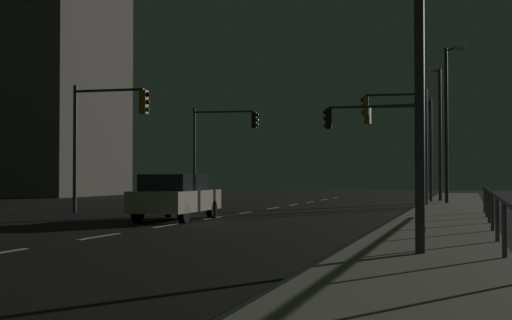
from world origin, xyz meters
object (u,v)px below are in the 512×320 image
at_px(traffic_light_far_left, 221,135).
at_px(street_lamp_across_street, 437,122).
at_px(traffic_light_mid_right, 107,123).
at_px(traffic_light_near_left, 402,130).
at_px(traffic_light_far_right, 376,131).
at_px(street_lamp_far_end, 449,111).
at_px(car, 176,196).
at_px(street_lamp_corner, 413,3).
at_px(traffic_light_near_right, 398,124).

xyz_separation_m(traffic_light_far_left, street_lamp_across_street, (12.56, 0.49, 0.57)).
bearing_deg(traffic_light_mid_right, street_lamp_across_street, 49.02).
xyz_separation_m(traffic_light_near_left, traffic_light_far_right, (-0.53, -7.07, -0.48)).
bearing_deg(traffic_light_near_left, traffic_light_mid_right, -127.43).
bearing_deg(street_lamp_across_street, street_lamp_far_end, -77.32).
relative_size(traffic_light_near_left, street_lamp_across_street, 0.76).
bearing_deg(street_lamp_across_street, traffic_light_far_right, -107.71).
height_order(car, traffic_light_mid_right, traffic_light_mid_right).
height_order(street_lamp_corner, street_lamp_far_end, street_lamp_far_end).
height_order(car, street_lamp_far_end, street_lamp_far_end).
height_order(traffic_light_near_left, street_lamp_far_end, street_lamp_far_end).
distance_m(car, street_lamp_far_end, 17.56).
distance_m(street_lamp_corner, street_lamp_across_street, 26.73).
distance_m(traffic_light_near_left, traffic_light_far_left, 10.66).
distance_m(traffic_light_far_left, street_lamp_corner, 29.39).
bearing_deg(street_lamp_corner, car, 134.13).
bearing_deg(traffic_light_near_right, street_lamp_across_street, 73.89).
bearing_deg(traffic_light_far_left, traffic_light_far_right, -35.13).
relative_size(traffic_light_mid_right, traffic_light_far_left, 0.94).
height_order(traffic_light_near_left, street_lamp_corner, street_lamp_corner).
height_order(traffic_light_far_right, street_lamp_across_street, street_lamp_across_street).
bearing_deg(traffic_light_far_right, street_lamp_across_street, 72.29).
distance_m(street_lamp_across_street, street_lamp_far_end, 3.18).
bearing_deg(traffic_light_far_left, car, -75.09).
bearing_deg(street_lamp_far_end, traffic_light_far_right, -124.60).
relative_size(car, street_lamp_corner, 0.59).
bearing_deg(traffic_light_far_right, street_lamp_far_end, 55.40).
bearing_deg(car, street_lamp_far_end, 59.66).
height_order(car, traffic_light_near_left, traffic_light_near_left).
xyz_separation_m(traffic_light_mid_right, traffic_light_near_right, (10.90, 8.84, 0.33)).
xyz_separation_m(traffic_light_near_left, traffic_light_far_left, (-10.66, 0.05, -0.10)).
bearing_deg(traffic_light_near_right, street_lamp_far_end, 47.15).
bearing_deg(traffic_light_mid_right, traffic_light_far_right, 33.96).
distance_m(traffic_light_near_right, street_lamp_far_end, 3.48).
bearing_deg(traffic_light_far_right, street_lamp_corner, -80.75).
height_order(traffic_light_mid_right, street_lamp_across_street, street_lamp_across_street).
bearing_deg(traffic_light_far_right, traffic_light_near_left, 85.71).
xyz_separation_m(traffic_light_mid_right, traffic_light_far_right, (10.08, 6.79, -0.11)).
relative_size(car, street_lamp_across_street, 0.61).
bearing_deg(street_lamp_far_end, street_lamp_corner, -90.03).
bearing_deg(traffic_light_near_left, street_lamp_corner, -84.37).
relative_size(traffic_light_near_left, traffic_light_near_right, 1.00).
xyz_separation_m(car, street_lamp_across_street, (7.94, 17.83, 3.72)).
bearing_deg(traffic_light_far_right, traffic_light_mid_right, -146.04).
xyz_separation_m(traffic_light_near_right, traffic_light_far_left, (-10.95, 5.07, -0.06)).
distance_m(traffic_light_near_left, street_lamp_far_end, 3.72).
relative_size(traffic_light_near_right, traffic_light_far_right, 1.16).
bearing_deg(street_lamp_far_end, traffic_light_near_left, 135.59).
xyz_separation_m(car, traffic_light_far_right, (5.51, 10.22, 2.75)).
height_order(traffic_light_near_left, street_lamp_across_street, street_lamp_across_street).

